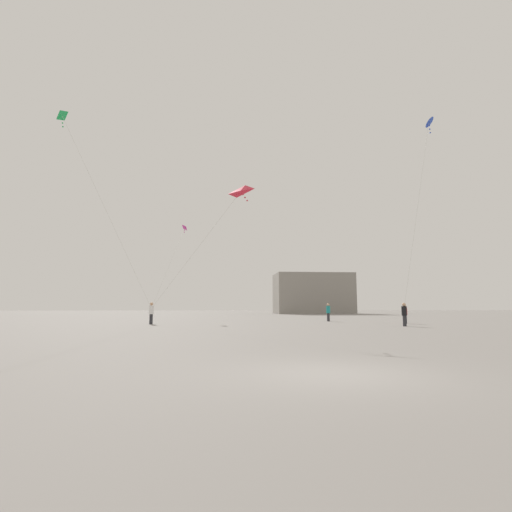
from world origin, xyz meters
TOP-DOWN VIEW (x-y plane):
  - ground_plane at (0.00, 0.00)m, footprint 300.00×300.00m
  - person_in_white at (-8.26, 25.28)m, footprint 0.40×0.40m
  - person_in_teal at (8.24, 30.32)m, footprint 0.39×0.39m
  - person_in_red at (13.45, 24.56)m, footprint 0.35×0.35m
  - person_in_black at (11.20, 20.01)m, footprint 0.38×0.38m
  - kite_emerald_delta at (-13.52, 18.84)m, footprint 5.85×7.31m
  - kite_magenta_delta at (-6.84, 36.86)m, footprint 1.87×12.68m
  - kite_crimson_delta at (-1.41, 16.05)m, footprint 7.78×10.16m
  - kite_cobalt_diamond at (11.87, 16.41)m, footprint 1.18×4.21m
  - building_left_hall at (17.00, 74.14)m, footprint 15.93×9.85m

SIDE VIEW (x-z plane):
  - ground_plane at x=0.00m, z-range 0.00..0.00m
  - person_in_red at x=13.45m, z-range 0.08..1.68m
  - person_in_black at x=11.20m, z-range 0.08..1.83m
  - person_in_teal at x=8.24m, z-range 0.09..1.87m
  - person_in_white at x=-8.26m, z-range 0.09..1.90m
  - building_left_hall at x=17.00m, z-range 0.00..8.41m
  - kite_crimson_delta at x=-1.41m, z-range 4.70..12.60m
  - kite_magenta_delta at x=-6.84m, z-range 5.41..15.07m
  - kite_cobalt_diamond at x=11.87m, z-range 7.30..20.61m
  - kite_emerald_delta at x=-13.52m, z-range 7.36..21.07m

